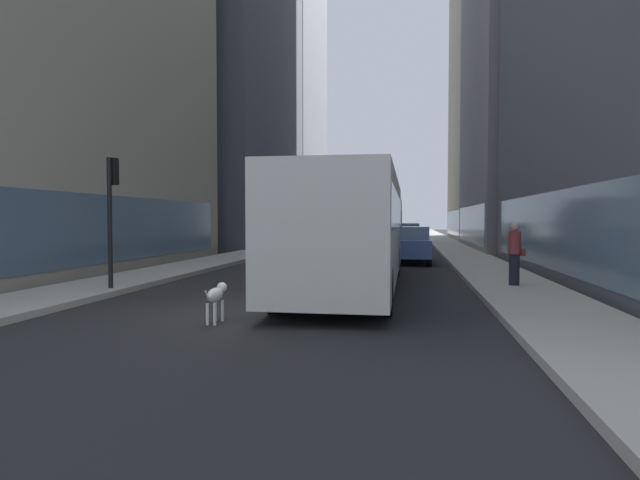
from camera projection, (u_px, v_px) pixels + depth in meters
name	position (u px, v px, depth m)	size (l,w,h in m)	color
ground_plane	(375.00, 242.00, 45.54)	(120.00, 120.00, 0.00)	#232326
sidewalk_left	(309.00, 241.00, 46.47)	(2.40, 110.00, 0.15)	#ADA89E
sidewalk_right	(444.00, 242.00, 44.61)	(2.40, 110.00, 0.15)	#ADA89E
building_left_mid	(213.00, 48.00, 40.59)	(10.34, 17.41, 29.86)	#4C515B
building_left_far	(271.00, 60.00, 57.37)	(10.00, 14.70, 37.97)	slate
building_right_mid	(556.00, 48.00, 34.01)	(10.31, 15.53, 25.65)	slate
building_right_far	(505.00, 56.00, 52.08)	(9.52, 16.55, 35.58)	#A0937F
transit_bus	(351.00, 225.00, 14.99)	(2.78, 11.53, 3.05)	silver
car_white_van	(354.00, 230.00, 55.51)	(1.93, 4.14, 1.62)	silver
car_silver_sedan	(409.00, 233.00, 45.31)	(1.84, 4.64, 1.62)	#B7BABF
car_yellow_taxi	(394.00, 230.00, 57.64)	(1.77, 4.43, 1.62)	yellow
car_blue_hatchback	(409.00, 244.00, 24.14)	(1.85, 4.78, 1.62)	#4C6BB7
box_truck	(381.00, 224.00, 31.43)	(2.30, 7.50, 3.05)	silver
dalmatian_dog	(216.00, 295.00, 10.12)	(0.22, 0.96, 0.72)	white
pedestrian_with_handbag	(515.00, 254.00, 14.63)	(0.45, 0.34, 1.69)	#1E1E2D
traffic_light_near	(111.00, 200.00, 14.04)	(0.24, 0.41, 3.40)	black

